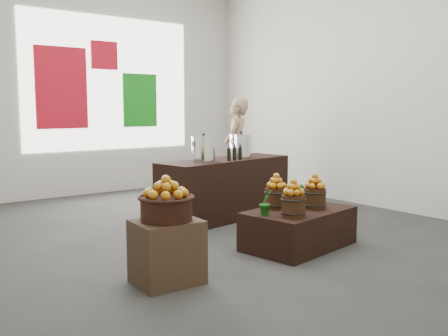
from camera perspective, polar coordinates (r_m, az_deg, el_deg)
ground at (r=6.47m, az=-1.99°, el=-7.06°), size 7.00×7.00×0.00m
back_wall at (r=9.37m, az=-14.65°, el=9.37°), size 6.00×0.04×4.00m
back_opening at (r=9.47m, az=-12.91°, el=9.39°), size 3.20×0.02×2.40m
deco_red_left at (r=9.12m, az=-18.08°, el=8.70°), size 0.90×0.04×1.40m
deco_green_right at (r=9.72m, az=-9.58°, el=7.63°), size 0.70×0.04×1.00m
deco_red_upper at (r=9.46m, az=-13.53°, el=12.41°), size 0.50×0.04×0.50m
crate at (r=4.53m, az=-6.53°, el=-9.50°), size 0.59×0.50×0.57m
wicker_basket at (r=4.44m, az=-6.60°, el=-4.67°), size 0.46×0.46×0.21m
apples_in_basket at (r=4.40m, az=-6.64°, el=-2.13°), size 0.36×0.36×0.19m
display_table at (r=5.70m, az=8.54°, el=-6.83°), size 1.35×0.95×0.43m
apple_bucket_front_left at (r=5.25m, az=7.92°, el=-4.32°), size 0.25×0.25×0.23m
apples_in_bucket_front_left at (r=5.21m, az=7.96°, el=-2.19°), size 0.19×0.19×0.17m
apple_bucket_front_right at (r=5.71m, az=10.32°, el=-3.46°), size 0.25×0.25×0.23m
apples_in_bucket_front_right at (r=5.68m, az=10.36°, el=-1.49°), size 0.19×0.19×0.17m
apple_bucket_rear at (r=5.66m, az=5.97°, el=-3.47°), size 0.25×0.25×0.23m
apples_in_bucket_rear at (r=5.63m, az=6.00°, el=-1.48°), size 0.19×0.19×0.17m
herb_garnish_right at (r=6.07m, az=9.22°, el=-2.63°), size 0.28×0.26×0.27m
herb_garnish_left at (r=5.30m, az=4.80°, el=-3.93°), size 0.17×0.14×0.27m
counter at (r=7.06m, az=0.13°, el=-2.37°), size 2.14×0.97×0.84m
stock_pot_left at (r=6.69m, az=-2.37°, el=2.13°), size 0.32×0.32×0.32m
stock_pot_center at (r=7.23m, az=1.93°, el=2.49°), size 0.32×0.32×0.32m
oil_cruets at (r=6.86m, az=1.38°, el=1.89°), size 0.23×0.09×0.23m
shopper at (r=8.60m, az=1.41°, el=2.26°), size 0.75×0.71×1.73m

